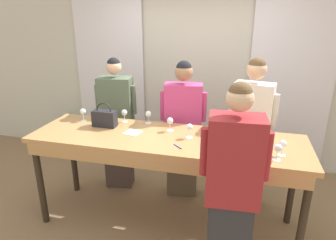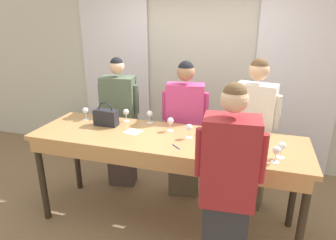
# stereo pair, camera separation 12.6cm
# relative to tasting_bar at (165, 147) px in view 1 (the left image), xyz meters

# --- Properties ---
(ground_plane) EXTENTS (18.00, 18.00, 0.00)m
(ground_plane) POSITION_rel_tasting_bar_xyz_m (0.00, 0.03, -0.93)
(ground_plane) COLOR #846647
(wall_back) EXTENTS (12.00, 0.06, 2.80)m
(wall_back) POSITION_rel_tasting_bar_xyz_m (0.00, 1.70, 0.47)
(wall_back) COLOR beige
(wall_back) RESTS_ON ground_plane
(curtain_panel_left) EXTENTS (1.10, 0.03, 2.69)m
(curtain_panel_left) POSITION_rel_tasting_bar_xyz_m (-1.33, 1.63, 0.42)
(curtain_panel_left) COLOR white
(curtain_panel_left) RESTS_ON ground_plane
(curtain_panel_right) EXTENTS (1.10, 0.03, 2.69)m
(curtain_panel_right) POSITION_rel_tasting_bar_xyz_m (1.33, 1.63, 0.42)
(curtain_panel_right) COLOR white
(curtain_panel_right) RESTS_ON ground_plane
(tasting_bar) EXTENTS (2.76, 0.80, 1.03)m
(tasting_bar) POSITION_rel_tasting_bar_xyz_m (0.00, 0.00, 0.00)
(tasting_bar) COLOR #B27F4C
(tasting_bar) RESTS_ON ground_plane
(wine_bottle) EXTENTS (0.08, 0.08, 0.31)m
(wine_bottle) POSITION_rel_tasting_bar_xyz_m (0.56, -0.27, 0.22)
(wine_bottle) COLOR black
(wine_bottle) RESTS_ON tasting_bar
(handbag) EXTENTS (0.26, 0.11, 0.27)m
(handbag) POSITION_rel_tasting_bar_xyz_m (-0.72, 0.15, 0.20)
(handbag) COLOR #232328
(handbag) RESTS_ON tasting_bar
(wine_glass_front_left) EXTENTS (0.07, 0.07, 0.15)m
(wine_glass_front_left) POSITION_rel_tasting_bar_xyz_m (0.71, -0.28, 0.21)
(wine_glass_front_left) COLOR white
(wine_glass_front_left) RESTS_ON tasting_bar
(wine_glass_front_mid) EXTENTS (0.07, 0.07, 0.15)m
(wine_glass_front_mid) POSITION_rel_tasting_bar_xyz_m (-0.29, 0.35, 0.21)
(wine_glass_front_mid) COLOR white
(wine_glass_front_mid) RESTS_ON tasting_bar
(wine_glass_front_right) EXTENTS (0.07, 0.07, 0.15)m
(wine_glass_front_right) POSITION_rel_tasting_bar_xyz_m (-1.04, 0.25, 0.21)
(wine_glass_front_right) COLOR white
(wine_glass_front_right) RESTS_ON tasting_bar
(wine_glass_center_left) EXTENTS (0.07, 0.07, 0.15)m
(wine_glass_center_left) POSITION_rel_tasting_bar_xyz_m (0.00, 0.19, 0.21)
(wine_glass_center_left) COLOR white
(wine_glass_center_left) RESTS_ON tasting_bar
(wine_glass_center_mid) EXTENTS (0.07, 0.07, 0.15)m
(wine_glass_center_mid) POSITION_rel_tasting_bar_xyz_m (1.08, -0.13, 0.21)
(wine_glass_center_mid) COLOR white
(wine_glass_center_mid) RESTS_ON tasting_bar
(wine_glass_center_right) EXTENTS (0.07, 0.07, 0.15)m
(wine_glass_center_right) POSITION_rel_tasting_bar_xyz_m (0.23, 0.06, 0.21)
(wine_glass_center_right) COLOR white
(wine_glass_center_right) RESTS_ON tasting_bar
(wine_glass_back_left) EXTENTS (0.07, 0.07, 0.15)m
(wine_glass_back_left) POSITION_rel_tasting_bar_xyz_m (1.03, -0.23, 0.21)
(wine_glass_back_left) COLOR white
(wine_glass_back_left) RESTS_ON tasting_bar
(wine_glass_back_mid) EXTENTS (0.07, 0.07, 0.15)m
(wine_glass_back_mid) POSITION_rel_tasting_bar_xyz_m (-0.57, 0.33, 0.21)
(wine_glass_back_mid) COLOR white
(wine_glass_back_mid) RESTS_ON tasting_bar
(napkin) EXTENTS (0.19, 0.19, 0.00)m
(napkin) POSITION_rel_tasting_bar_xyz_m (-0.36, 0.05, 0.10)
(napkin) COLOR white
(napkin) RESTS_ON tasting_bar
(pen) EXTENTS (0.10, 0.09, 0.01)m
(pen) POSITION_rel_tasting_bar_xyz_m (0.17, -0.18, 0.11)
(pen) COLOR #193399
(pen) RESTS_ON tasting_bar
(guest_olive_jacket) EXTENTS (0.52, 0.31, 1.71)m
(guest_olive_jacket) POSITION_rel_tasting_bar_xyz_m (-0.80, 0.64, -0.06)
(guest_olive_jacket) COLOR #473833
(guest_olive_jacket) RESTS_ON ground_plane
(guest_pink_top) EXTENTS (0.55, 0.29, 1.70)m
(guest_pink_top) POSITION_rel_tasting_bar_xyz_m (0.05, 0.64, -0.05)
(guest_pink_top) COLOR brown
(guest_pink_top) RESTS_ON ground_plane
(guest_cream_sweater) EXTENTS (0.54, 0.30, 1.77)m
(guest_cream_sweater) POSITION_rel_tasting_bar_xyz_m (0.84, 0.64, -0.01)
(guest_cream_sweater) COLOR brown
(guest_cream_sweater) RESTS_ON ground_plane
(host_pouring) EXTENTS (0.51, 0.29, 1.77)m
(host_pouring) POSITION_rel_tasting_bar_xyz_m (0.70, -0.65, -0.03)
(host_pouring) COLOR #28282D
(host_pouring) RESTS_ON ground_plane
(potted_plant) EXTENTS (0.31, 0.31, 0.64)m
(potted_plant) POSITION_rel_tasting_bar_xyz_m (-2.07, 1.35, -0.60)
(potted_plant) COLOR #935B3D
(potted_plant) RESTS_ON ground_plane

